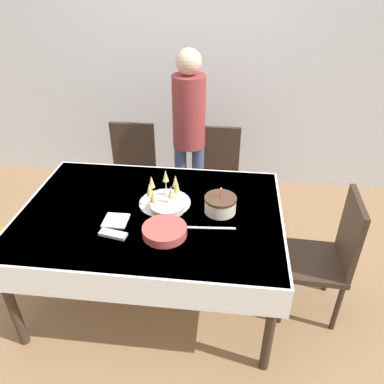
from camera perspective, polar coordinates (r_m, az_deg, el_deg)
ground_plane at (r=2.99m, az=-5.43°, el=-14.86°), size 12.00×12.00×0.00m
wall_back at (r=3.90m, az=-1.07°, el=19.96°), size 8.00×0.05×2.70m
dining_table at (r=2.55m, az=-6.19°, el=-4.72°), size 1.73×1.21×0.76m
dining_chair_far_left at (r=3.46m, az=-9.11°, el=3.05°), size 0.42×0.42×0.95m
dining_chair_far_right at (r=3.35m, az=3.61°, el=2.35°), size 0.42×0.42×0.95m
dining_chair_right_end at (r=2.68m, az=19.94°, el=-8.73°), size 0.44×0.44×0.95m
birthday_cake at (r=2.45m, az=4.33°, el=-1.90°), size 0.21×0.21×0.18m
champagne_tray at (r=2.51m, az=-4.29°, el=-0.13°), size 0.35×0.35×0.18m
plate_stack_main at (r=2.26m, az=-4.20°, el=-5.95°), size 0.27×0.27×0.06m
plate_stack_dessert at (r=2.48m, az=-3.80°, el=-2.25°), size 0.23×0.23×0.05m
cake_knife at (r=2.33m, az=2.97°, el=-5.48°), size 0.30×0.04×0.00m
fork_pile at (r=2.31m, az=-11.95°, el=-6.30°), size 0.18×0.09×0.02m
napkin_pile at (r=2.43m, az=-11.53°, el=-4.29°), size 0.15×0.15×0.01m
person_standing at (r=3.25m, az=-0.46°, el=10.10°), size 0.28×0.28×1.59m
gift_bag at (r=3.57m, az=-26.27°, el=-7.10°), size 0.26×0.16×0.23m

